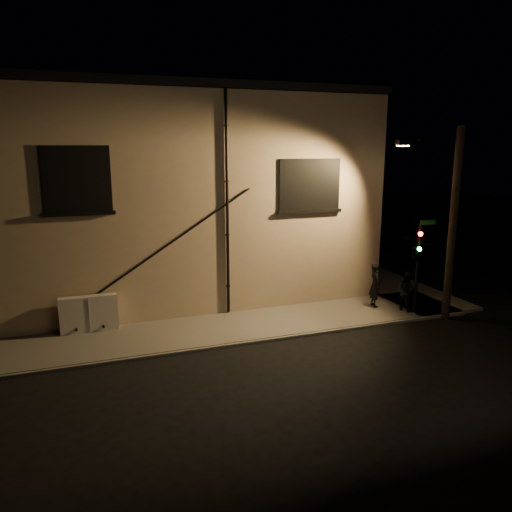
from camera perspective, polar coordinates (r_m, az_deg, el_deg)
name	(u,v)px	position (r m, az deg, el deg)	size (l,w,h in m)	color
ground	(302,336)	(17.67, 5.32, -9.10)	(90.00, 90.00, 0.00)	black
sidewalk	(285,296)	(21.91, 3.34, -4.59)	(21.00, 16.00, 0.12)	#5E5A55
building	(166,190)	(24.26, -10.21, 7.38)	(16.20, 12.23, 8.80)	tan
utility_cabinet	(89,314)	(18.45, -18.56, -6.27)	(1.95, 0.33, 1.28)	beige
pedestrian_a	(375,285)	(20.64, 13.45, -3.23)	(0.65, 0.43, 1.79)	black
pedestrian_b	(406,291)	(20.52, 16.73, -3.83)	(0.77, 0.60, 1.58)	black
traffic_signal	(416,252)	(19.90, 17.81, 0.47)	(1.20, 2.10, 3.60)	black
streetlamp_pole	(450,220)	(19.77, 21.30, 3.88)	(2.02, 1.39, 7.19)	black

